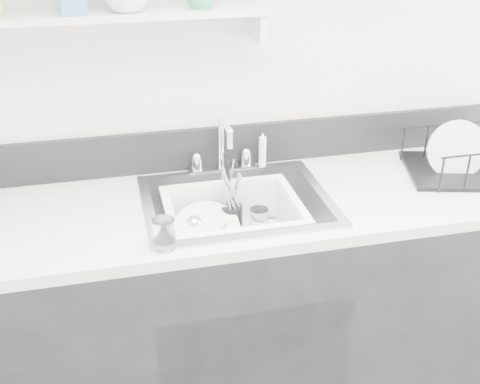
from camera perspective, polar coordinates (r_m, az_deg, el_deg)
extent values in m
cube|color=silver|center=(2.20, -2.14, 11.55)|extent=(3.50, 0.02, 2.60)
cube|color=black|center=(2.33, -0.29, -11.31)|extent=(3.20, 0.62, 0.88)
cube|color=silver|center=(2.08, -0.32, -1.35)|extent=(3.20, 0.62, 0.04)
cube|color=black|center=(2.30, -2.00, 4.31)|extent=(3.20, 0.02, 0.16)
cube|color=silver|center=(2.29, -1.76, 2.25)|extent=(0.26, 0.06, 0.02)
cylinder|color=silver|center=(2.26, -4.13, 2.63)|extent=(0.04, 0.04, 0.05)
cylinder|color=silver|center=(2.30, 0.56, 3.09)|extent=(0.04, 0.04, 0.05)
cylinder|color=silver|center=(2.25, -1.79, 4.60)|extent=(0.02, 0.02, 0.20)
cylinder|color=silver|center=(2.14, -1.42, 6.45)|extent=(0.02, 0.15, 0.02)
cylinder|color=white|center=(2.30, 2.14, 4.03)|extent=(0.03, 0.03, 0.14)
cube|color=silver|center=(2.04, -11.90, 16.13)|extent=(1.00, 0.16, 0.02)
cube|color=silver|center=(2.12, 1.74, 15.43)|extent=(0.02, 0.14, 0.10)
cylinder|color=white|center=(2.13, -2.87, -4.55)|extent=(0.25, 0.25, 0.02)
cylinder|color=white|center=(2.12, -2.77, -4.11)|extent=(0.24, 0.24, 0.02)
cylinder|color=white|center=(2.10, -3.17, -3.38)|extent=(0.28, 0.27, 0.10)
cylinder|color=black|center=(2.18, -0.80, -2.48)|extent=(0.08, 0.08, 0.10)
cylinder|color=silver|center=(2.14, -1.19, -0.34)|extent=(0.01, 0.05, 0.19)
cylinder|color=silver|center=(2.13, -0.40, -0.71)|extent=(0.02, 0.04, 0.18)
cylinder|color=black|center=(2.13, -1.11, 0.08)|extent=(0.01, 0.06, 0.21)
cylinder|color=white|center=(2.16, 1.81, -2.74)|extent=(0.09, 0.09, 0.09)
cylinder|color=white|center=(1.80, -7.23, -3.96)|extent=(0.07, 0.07, 0.10)
imported|color=white|center=(2.10, 1.89, -4.70)|extent=(0.15, 0.15, 0.04)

